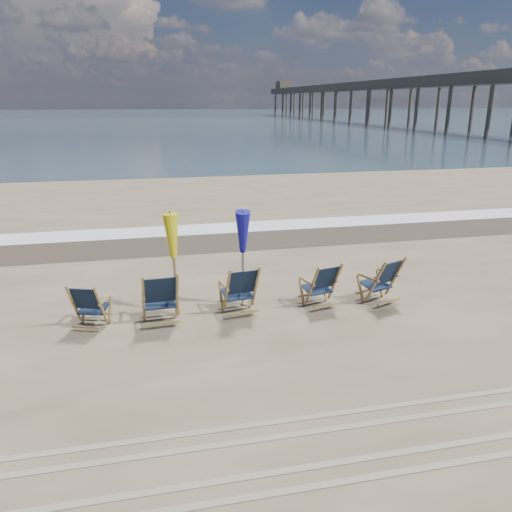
% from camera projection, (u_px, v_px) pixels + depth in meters
% --- Properties ---
extents(ocean, '(400.00, 400.00, 0.00)m').
position_uv_depth(ocean, '(150.00, 117.00, 128.03)').
color(ocean, '#334755').
rests_on(ocean, ground).
extents(surf_foam, '(200.00, 1.40, 0.01)m').
position_uv_depth(surf_foam, '(216.00, 228.00, 16.47)').
color(surf_foam, silver).
rests_on(surf_foam, ground).
extents(wet_sand_strip, '(200.00, 2.60, 0.00)m').
position_uv_depth(wet_sand_strip, '(223.00, 240.00, 15.08)').
color(wet_sand_strip, '#42362A').
rests_on(wet_sand_strip, ground).
extents(tire_tracks, '(80.00, 1.30, 0.01)m').
position_uv_depth(tire_tracks, '(344.00, 444.00, 6.13)').
color(tire_tracks, gray).
rests_on(tire_tracks, ground).
extents(beach_chair_0, '(0.78, 0.82, 0.92)m').
position_uv_depth(beach_chair_0, '(101.00, 307.00, 9.04)').
color(beach_chair_0, black).
rests_on(beach_chair_0, ground).
extents(beach_chair_1, '(0.73, 0.82, 1.08)m').
position_uv_depth(beach_chair_1, '(177.00, 297.00, 9.27)').
color(beach_chair_1, black).
rests_on(beach_chair_1, ground).
extents(beach_chair_2, '(0.77, 0.84, 1.05)m').
position_uv_depth(beach_chair_2, '(256.00, 289.00, 9.74)').
color(beach_chair_2, black).
rests_on(beach_chair_2, ground).
extents(beach_chair_3, '(0.78, 0.84, 0.98)m').
position_uv_depth(beach_chair_3, '(335.00, 283.00, 10.11)').
color(beach_chair_3, black).
rests_on(beach_chair_3, ground).
extents(beach_chair_4, '(0.89, 0.93, 1.04)m').
position_uv_depth(beach_chair_4, '(395.00, 278.00, 10.33)').
color(beach_chair_4, black).
rests_on(beach_chair_4, ground).
extents(umbrella_yellow, '(0.30, 0.30, 1.99)m').
position_uv_depth(umbrella_yellow, '(173.00, 242.00, 9.44)').
color(umbrella_yellow, olive).
rests_on(umbrella_yellow, ground).
extents(umbrella_blue, '(0.30, 0.30, 2.04)m').
position_uv_depth(umbrella_blue, '(243.00, 235.00, 9.76)').
color(umbrella_blue, '#A5A5AD').
rests_on(umbrella_blue, ground).
extents(fishing_pier, '(4.40, 140.00, 9.30)m').
position_uv_depth(fishing_pier, '(384.00, 97.00, 84.15)').
color(fishing_pier, brown).
rests_on(fishing_pier, ground).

